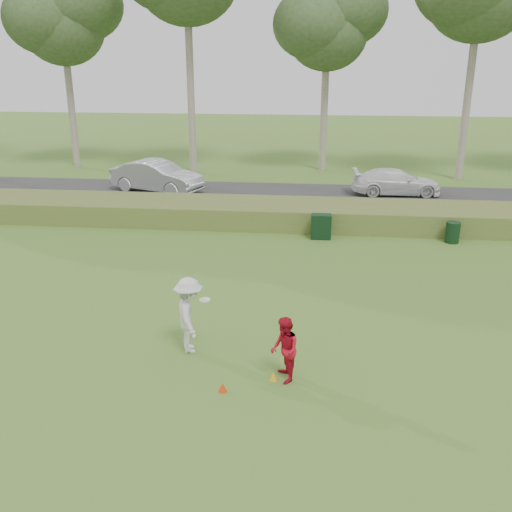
# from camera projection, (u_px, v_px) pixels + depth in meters

# --- Properties ---
(ground) EXTENTS (120.00, 120.00, 0.00)m
(ground) POSITION_uv_depth(u_px,v_px,m) (238.00, 363.00, 13.58)
(ground) COLOR #406B23
(ground) RESTS_ON ground
(reed_strip) EXTENTS (80.00, 3.00, 0.90)m
(reed_strip) POSITION_uv_depth(u_px,v_px,m) (276.00, 213.00, 24.68)
(reed_strip) COLOR #506528
(reed_strip) RESTS_ON ground
(park_road) EXTENTS (80.00, 6.00, 0.06)m
(park_road) POSITION_uv_depth(u_px,v_px,m) (283.00, 196.00, 29.50)
(park_road) COLOR #2D2D2D
(park_road) RESTS_ON ground
(tree_2) EXTENTS (6.50, 6.50, 12.00)m
(tree_2) POSITION_uv_depth(u_px,v_px,m) (62.00, 19.00, 34.51)
(tree_2) COLOR gray
(tree_2) RESTS_ON ground
(tree_4) EXTENTS (6.24, 6.24, 11.50)m
(tree_4) POSITION_uv_depth(u_px,v_px,m) (327.00, 25.00, 33.48)
(tree_4) COLOR gray
(tree_4) RESTS_ON ground
(player_white) EXTENTS (1.07, 1.40, 1.91)m
(player_white) POSITION_uv_depth(u_px,v_px,m) (189.00, 315.00, 13.86)
(player_white) COLOR silver
(player_white) RESTS_ON ground
(player_red) EXTENTS (0.75, 0.87, 1.52)m
(player_red) POSITION_uv_depth(u_px,v_px,m) (284.00, 350.00, 12.62)
(player_red) COLOR #B40F22
(player_red) RESTS_ON ground
(cone_orange) EXTENTS (0.19, 0.19, 0.21)m
(cone_orange) POSITION_uv_depth(u_px,v_px,m) (223.00, 387.00, 12.39)
(cone_orange) COLOR red
(cone_orange) RESTS_ON ground
(cone_yellow) EXTENTS (0.20, 0.20, 0.22)m
(cone_yellow) POSITION_uv_depth(u_px,v_px,m) (273.00, 376.00, 12.83)
(cone_yellow) COLOR gold
(cone_yellow) RESTS_ON ground
(utility_cabinet) EXTENTS (0.80, 0.52, 0.99)m
(utility_cabinet) POSITION_uv_depth(u_px,v_px,m) (321.00, 227.00, 22.63)
(utility_cabinet) COLOR black
(utility_cabinet) RESTS_ON ground
(trash_bin) EXTENTS (0.63, 0.63, 0.82)m
(trash_bin) POSITION_uv_depth(u_px,v_px,m) (453.00, 232.00, 22.18)
(trash_bin) COLOR black
(trash_bin) RESTS_ON ground
(car_mid) EXTENTS (5.27, 3.30, 1.64)m
(car_mid) POSITION_uv_depth(u_px,v_px,m) (157.00, 176.00, 30.07)
(car_mid) COLOR #BBBBBF
(car_mid) RESTS_ON park_road
(car_right) EXTENTS (4.64, 2.15, 1.31)m
(car_right) POSITION_uv_depth(u_px,v_px,m) (396.00, 182.00, 29.54)
(car_right) COLOR white
(car_right) RESTS_ON park_road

